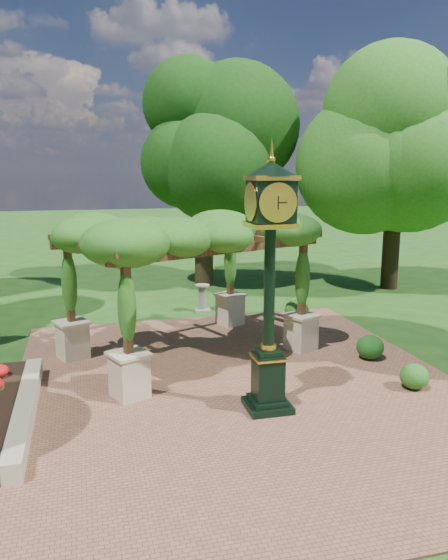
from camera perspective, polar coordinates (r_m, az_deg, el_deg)
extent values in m
plane|color=#1E4714|center=(11.84, 3.14, -12.86)|extent=(120.00, 120.00, 0.00)
cube|color=brown|center=(12.71, 1.74, -11.00)|extent=(10.00, 12.00, 0.04)
cube|color=#C6B793|center=(11.80, -20.03, -12.60)|extent=(0.35, 5.00, 0.40)
cube|color=black|center=(11.56, 4.56, -12.92)|extent=(0.90, 0.90, 0.13)
cube|color=black|center=(11.33, 4.61, -10.15)|extent=(0.56, 0.56, 1.00)
cube|color=gold|center=(11.17, 4.65, -8.02)|extent=(0.63, 0.63, 0.04)
cylinder|color=black|center=(10.78, 4.77, -0.73)|extent=(0.23, 0.23, 2.56)
cube|color=black|center=(10.55, 4.92, 8.18)|extent=(0.79, 0.79, 0.78)
cylinder|color=beige|center=(10.17, 5.66, 8.05)|extent=(0.67, 0.04, 0.67)
cone|color=black|center=(10.54, 4.98, 11.51)|extent=(1.01, 1.01, 0.28)
sphere|color=gold|center=(10.54, 4.99, 12.42)|extent=(0.16, 0.16, 0.16)
cube|color=beige|center=(12.11, -9.85, -9.83)|extent=(0.89, 0.89, 0.94)
cube|color=#50321B|center=(11.66, -10.10, -3.00)|extent=(0.22, 0.22, 1.93)
cube|color=beige|center=(15.09, 8.04, -5.47)|extent=(0.89, 0.89, 0.94)
cube|color=#50321B|center=(14.73, 8.21, 0.07)|extent=(0.22, 0.22, 1.93)
cube|color=beige|center=(14.82, -15.54, -6.11)|extent=(0.89, 0.89, 0.94)
cube|color=#50321B|center=(14.45, -15.85, -0.47)|extent=(0.22, 0.22, 1.93)
cube|color=beige|center=(17.33, 0.65, -3.13)|extent=(0.89, 0.89, 0.94)
cube|color=#50321B|center=(17.02, 0.66, 1.72)|extent=(0.22, 0.22, 1.93)
cube|color=#50321B|center=(12.83, 0.13, 3.27)|extent=(5.64, 2.48, 0.23)
cube|color=#50321B|center=(15.41, -7.01, 4.56)|extent=(5.64, 2.48, 0.23)
ellipsoid|color=#295D1A|center=(14.06, -3.78, 5.12)|extent=(7.04, 5.81, 1.04)
cube|color=gray|center=(19.14, -2.27, -3.17)|extent=(0.58, 0.58, 0.10)
cylinder|color=gray|center=(19.03, -2.28, -1.90)|extent=(0.29, 0.29, 0.87)
cylinder|color=gray|center=(18.93, -2.29, -0.56)|extent=(0.55, 0.55, 0.05)
ellipsoid|color=#25631C|center=(13.12, 19.28, -9.49)|extent=(0.76, 0.76, 0.57)
ellipsoid|color=#184B15|center=(14.75, 15.02, -6.79)|extent=(0.81, 0.81, 0.63)
ellipsoid|color=#2B601B|center=(17.87, 7.59, -3.17)|extent=(1.05, 1.05, 0.71)
cylinder|color=#352615|center=(23.26, -2.11, 3.76)|extent=(0.78, 0.78, 3.54)
ellipsoid|color=#13360D|center=(23.10, -2.20, 15.06)|extent=(4.80, 4.80, 5.59)
cylinder|color=black|center=(23.64, 17.04, 3.16)|extent=(0.69, 0.69, 3.35)
ellipsoid|color=#2C621C|center=(23.45, 17.67, 13.66)|extent=(5.23, 5.23, 5.29)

